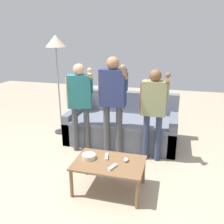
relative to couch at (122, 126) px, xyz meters
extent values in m
plane|color=tan|center=(-0.05, -1.32, -0.30)|extent=(12.00, 12.00, 0.00)
cube|color=slate|center=(0.00, -0.05, -0.09)|extent=(1.98, 0.94, 0.41)
cube|color=slate|center=(0.00, -0.12, 0.15)|extent=(1.70, 0.82, 0.06)
cube|color=slate|center=(0.00, 0.33, 0.35)|extent=(1.98, 0.18, 0.46)
cube|color=slate|center=(-0.92, -0.05, -0.01)|extent=(0.14, 0.94, 0.57)
cube|color=slate|center=(0.92, -0.05, -0.01)|extent=(0.14, 0.94, 0.57)
cube|color=brown|center=(0.17, -1.53, 0.09)|extent=(0.88, 0.59, 0.03)
cylinder|color=brown|center=(-0.24, -1.79, -0.11)|extent=(0.04, 0.04, 0.37)
cylinder|color=brown|center=(0.58, -1.79, -0.11)|extent=(0.04, 0.04, 0.37)
cylinder|color=brown|center=(-0.24, -1.27, -0.11)|extent=(0.04, 0.04, 0.37)
cylinder|color=brown|center=(0.58, -1.27, -0.11)|extent=(0.04, 0.04, 0.37)
cylinder|color=beige|center=(-0.11, -1.51, 0.13)|extent=(0.17, 0.17, 0.06)
ellipsoid|color=white|center=(0.37, -1.45, 0.13)|extent=(0.06, 0.09, 0.05)
cylinder|color=#4C4C51|center=(0.37, -1.44, 0.16)|extent=(0.02, 0.02, 0.01)
cylinder|color=#2D2D33|center=(-1.30, 0.07, -0.29)|extent=(0.28, 0.28, 0.02)
cylinder|color=gray|center=(-1.30, 0.07, 0.56)|extent=(0.03, 0.03, 1.68)
cone|color=#C1AD89|center=(-1.30, 0.07, 1.51)|extent=(0.38, 0.38, 0.22)
cylinder|color=#47474C|center=(-0.68, -0.60, 0.09)|extent=(0.10, 0.10, 0.78)
cylinder|color=#47474C|center=(-0.50, -0.55, 0.09)|extent=(0.10, 0.10, 0.78)
cube|color=#28757A|center=(-0.59, -0.57, 0.75)|extent=(0.41, 0.29, 0.54)
sphere|color=tan|center=(-0.59, -0.57, 1.10)|extent=(0.18, 0.18, 0.18)
cylinder|color=tan|center=(-0.77, -0.62, 0.73)|extent=(0.07, 0.07, 0.51)
cylinder|color=#28757A|center=(-0.41, -0.52, 0.85)|extent=(0.07, 0.07, 0.25)
cylinder|color=tan|center=(-0.39, -0.59, 1.01)|extent=(0.12, 0.25, 0.19)
sphere|color=tan|center=(-0.37, -0.66, 1.11)|extent=(0.07, 0.07, 0.07)
cylinder|color=#47474C|center=(-0.14, -0.56, 0.13)|extent=(0.11, 0.11, 0.84)
cylinder|color=#47474C|center=(0.07, -0.56, 0.13)|extent=(0.11, 0.11, 0.84)
cube|color=navy|center=(-0.04, -0.56, 0.84)|extent=(0.40, 0.21, 0.58)
sphere|color=#936B4C|center=(-0.04, -0.56, 1.21)|extent=(0.20, 0.20, 0.20)
cylinder|color=#936B4C|center=(-0.24, -0.56, 0.81)|extent=(0.07, 0.07, 0.55)
cylinder|color=navy|center=(0.16, -0.56, 0.95)|extent=(0.07, 0.07, 0.27)
cylinder|color=#936B4C|center=(0.16, -0.66, 1.09)|extent=(0.07, 0.23, 0.25)
sphere|color=#936B4C|center=(0.16, -0.76, 1.19)|extent=(0.08, 0.08, 0.08)
cylinder|color=#2D3856|center=(0.51, -0.59, 0.08)|extent=(0.09, 0.09, 0.76)
cylinder|color=#2D3856|center=(0.70, -0.58, 0.08)|extent=(0.09, 0.09, 0.76)
cube|color=gray|center=(0.61, -0.59, 0.72)|extent=(0.36, 0.19, 0.52)
sphere|color=brown|center=(0.61, -0.59, 1.06)|extent=(0.18, 0.18, 0.18)
cylinder|color=brown|center=(0.43, -0.59, 0.70)|extent=(0.07, 0.07, 0.49)
cylinder|color=gray|center=(0.78, -0.58, 0.82)|extent=(0.07, 0.07, 0.25)
cylinder|color=brown|center=(0.79, -0.64, 0.98)|extent=(0.06, 0.25, 0.16)
sphere|color=brown|center=(0.79, -0.69, 1.09)|extent=(0.07, 0.07, 0.07)
cube|color=white|center=(0.11, -1.43, 0.12)|extent=(0.07, 0.16, 0.03)
cylinder|color=silver|center=(0.10, -1.40, 0.14)|extent=(0.01, 0.01, 0.00)
cube|color=silver|center=(0.12, -1.47, 0.14)|extent=(0.02, 0.02, 0.00)
cube|color=white|center=(0.25, -1.66, 0.12)|extent=(0.09, 0.15, 0.03)
cylinder|color=silver|center=(0.26, -1.63, 0.14)|extent=(0.01, 0.01, 0.00)
cube|color=silver|center=(0.23, -1.70, 0.14)|extent=(0.02, 0.02, 0.00)
camera|label=1|loc=(0.90, -4.08, 1.63)|focal=38.45mm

